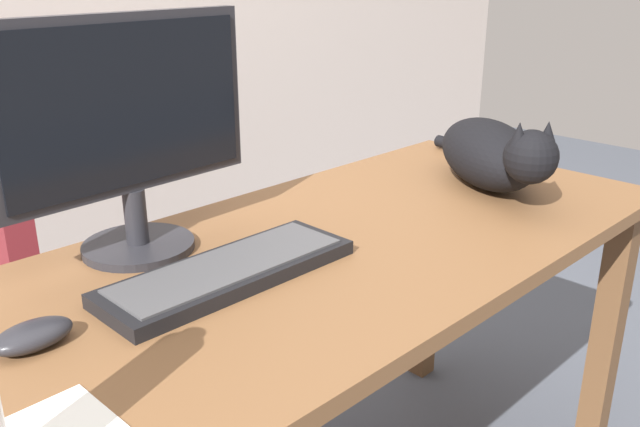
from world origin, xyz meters
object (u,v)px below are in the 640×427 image
at_px(keyboard, 229,271).
at_px(computer_mouse, 33,336).
at_px(office_chair, 83,320).
at_px(cat, 492,153).
at_px(monitor, 127,128).

height_order(keyboard, computer_mouse, computer_mouse).
bearing_deg(computer_mouse, keyboard, -3.40).
bearing_deg(office_chair, keyboard, -92.77).
bearing_deg(office_chair, computer_mouse, -118.56).
bearing_deg(cat, monitor, 161.88).
bearing_deg(cat, keyboard, 176.76).
distance_m(keyboard, cat, 0.73).
xyz_separation_m(office_chair, computer_mouse, (-0.35, -0.64, 0.37)).
bearing_deg(office_chair, cat, -45.47).
distance_m(office_chair, keyboard, 0.76).
bearing_deg(cat, computer_mouse, 176.71).
xyz_separation_m(office_chair, cat, (0.69, -0.70, 0.44)).
xyz_separation_m(monitor, cat, (0.77, -0.25, -0.15)).
xyz_separation_m(cat, computer_mouse, (-1.04, 0.06, -0.06)).
xyz_separation_m(monitor, computer_mouse, (-0.28, -0.19, -0.21)).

